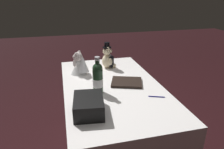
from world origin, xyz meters
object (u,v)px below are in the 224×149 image
teddy_bear_groom (108,58)px  champagne_bottle (98,78)px  guestbook (127,82)px  signing_pen (157,97)px  teddy_bear_bride (80,64)px  gift_case_black (89,105)px

teddy_bear_groom → champagne_bottle: 0.60m
teddy_bear_groom → guestbook: teddy_bear_groom is taller
champagne_bottle → guestbook: champagne_bottle is taller
champagne_bottle → guestbook: size_ratio=1.14×
teddy_bear_groom → signing_pen: 0.80m
teddy_bear_bride → signing_pen: bearing=39.8°
teddy_bear_groom → gift_case_black: bearing=-21.3°
teddy_bear_bride → guestbook: teddy_bear_bride is taller
teddy_bear_groom → gift_case_black: 0.91m
signing_pen → gift_case_black: 0.56m
gift_case_black → guestbook: bearing=135.1°
champagne_bottle → guestbook: bearing=112.5°
teddy_bear_bride → guestbook: bearing=48.9°
champagne_bottle → guestbook: (-0.12, 0.28, -0.12)m
gift_case_black → teddy_bear_bride: bearing=178.7°
champagne_bottle → signing_pen: bearing=66.1°
gift_case_black → guestbook: gift_case_black is taller
gift_case_black → guestbook: size_ratio=1.09×
guestbook → signing_pen: bearing=45.5°
teddy_bear_groom → champagne_bottle: champagne_bottle is taller
teddy_bear_bride → signing_pen: 0.85m
champagne_bottle → gift_case_black: size_ratio=1.05×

